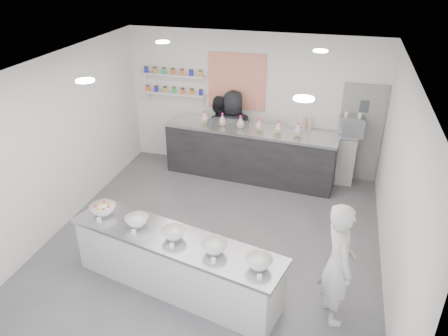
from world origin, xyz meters
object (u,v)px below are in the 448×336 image
at_px(prep_counter, 176,263).
at_px(espresso_ledge, 320,156).
at_px(staff_left, 219,134).
at_px(staff_right, 233,132).
at_px(woman_prep, 338,264).
at_px(espresso_machine, 351,126).
at_px(back_bar, 249,154).

relative_size(prep_counter, espresso_ledge, 2.25).
bearing_deg(staff_left, espresso_ledge, -168.82).
xyz_separation_m(staff_left, staff_right, (0.31, 0.00, 0.06)).
height_order(woman_prep, staff_left, woman_prep).
bearing_deg(prep_counter, espresso_machine, 73.40).
relative_size(espresso_machine, staff_left, 0.30).
distance_m(espresso_ledge, staff_right, 1.93).
xyz_separation_m(back_bar, staff_right, (-0.42, 0.25, 0.36)).
height_order(prep_counter, espresso_machine, espresso_machine).
distance_m(prep_counter, staff_right, 3.90).
bearing_deg(espresso_machine, staff_left, -177.08).
bearing_deg(espresso_ledge, prep_counter, -113.65).
bearing_deg(staff_left, staff_right, -172.48).
height_order(espresso_machine, staff_left, staff_left).
distance_m(prep_counter, staff_left, 3.92).
height_order(espresso_ledge, espresso_machine, espresso_machine).
bearing_deg(staff_right, back_bar, 131.93).
bearing_deg(staff_right, woman_prep, 104.62).
height_order(back_bar, espresso_machine, espresso_machine).
bearing_deg(woman_prep, prep_counter, 72.00).
relative_size(staff_left, staff_right, 0.93).
bearing_deg(prep_counter, staff_left, 109.82).
height_order(espresso_machine, staff_right, staff_right).
distance_m(back_bar, espresso_machine, 2.17).
distance_m(espresso_ledge, staff_left, 2.23).
xyz_separation_m(woman_prep, staff_right, (-2.37, 3.83, 0.03)).
xyz_separation_m(prep_counter, espresso_ledge, (1.76, 4.01, 0.09)).
bearing_deg(staff_right, prep_counter, 74.87).
relative_size(espresso_ledge, espresso_machine, 2.80).
xyz_separation_m(woman_prep, staff_left, (-2.68, 3.83, -0.03)).
distance_m(espresso_machine, staff_right, 2.46).
distance_m(woman_prep, staff_right, 4.51).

